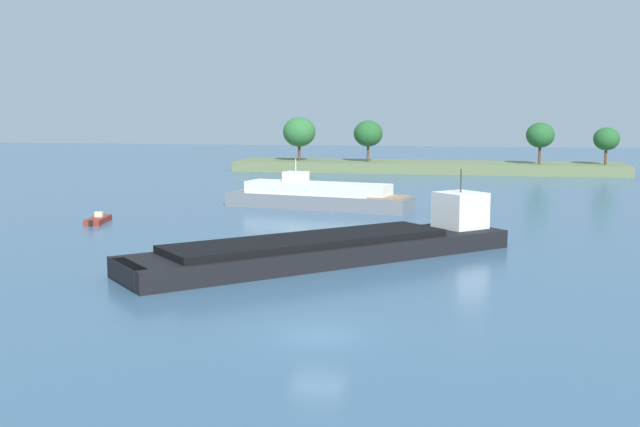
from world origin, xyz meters
name	(u,v)px	position (x,y,z in m)	size (l,w,h in m)	color
ground_plane	(318,335)	(0.00, 0.00, 0.00)	(400.00, 400.00, 0.00)	#3D607F
treeline_island	(410,157)	(-4.14, 99.61, 2.64)	(66.61, 11.96, 9.44)	#66754C
small_motorboat	(98,220)	(-27.69, 31.68, 0.28)	(2.27, 4.78, 1.01)	maroon
cargo_barge	(335,246)	(-2.50, 18.21, 1.01)	(25.21, 24.62, 5.94)	black
white_riverboat	(318,196)	(-9.57, 46.29, 1.33)	(20.94, 8.29, 5.33)	slate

